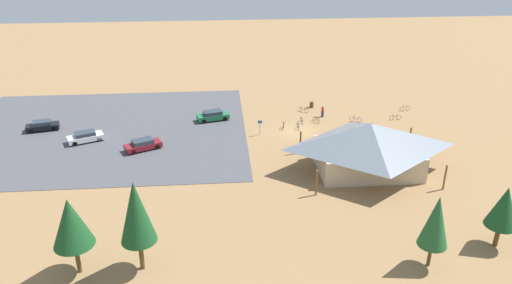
# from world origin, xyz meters

# --- Properties ---
(ground) EXTENTS (160.00, 160.00, 0.00)m
(ground) POSITION_xyz_m (0.00, 0.00, 0.00)
(ground) COLOR #937047
(ground) RESTS_ON ground
(parking_lot_asphalt) EXTENTS (38.67, 31.39, 0.05)m
(parking_lot_asphalt) POSITION_xyz_m (26.47, -1.92, 0.03)
(parking_lot_asphalt) COLOR #4C4C51
(parking_lot_asphalt) RESTS_ON ground
(bike_pavilion) EXTENTS (14.29, 10.55, 5.82)m
(bike_pavilion) POSITION_xyz_m (-6.12, 12.01, 3.32)
(bike_pavilion) COLOR #C6B28E
(bike_pavilion) RESTS_ON ground
(trash_bin) EXTENTS (0.60, 0.60, 0.90)m
(trash_bin) POSITION_xyz_m (-3.60, -8.67, 0.45)
(trash_bin) COLOR brown
(trash_bin) RESTS_ON ground
(lot_sign) EXTENTS (0.56, 0.08, 2.20)m
(lot_sign) POSITION_xyz_m (5.26, 1.12, 1.41)
(lot_sign) COLOR #99999E
(lot_sign) RESTS_ON ground
(pine_midwest) EXTENTS (2.91, 2.91, 8.23)m
(pine_midwest) POSITION_xyz_m (17.43, 27.47, 5.50)
(pine_midwest) COLOR brown
(pine_midwest) RESTS_ON ground
(pine_mideast) EXTENTS (2.43, 2.43, 6.70)m
(pine_mideast) POSITION_xyz_m (-6.38, 29.09, 4.40)
(pine_mideast) COLOR brown
(pine_mideast) RESTS_ON ground
(pine_east) EXTENTS (3.27, 3.27, 6.96)m
(pine_east) POSITION_xyz_m (22.54, 27.49, 4.83)
(pine_east) COLOR brown
(pine_east) RESTS_ON ground
(pine_far_east) EXTENTS (2.72, 2.72, 5.95)m
(pine_far_east) POSITION_xyz_m (-13.41, 26.96, 4.01)
(pine_far_east) COLOR brown
(pine_far_east) RESTS_ON ground
(bicycle_yellow_yard_left) EXTENTS (0.55, 1.66, 0.87)m
(bicycle_yellow_yard_left) POSITION_xyz_m (1.81, -0.87, 0.40)
(bicycle_yellow_yard_left) COLOR black
(bicycle_yellow_yard_left) RESTS_ON ground
(bicycle_teal_near_sign) EXTENTS (1.81, 0.48, 0.85)m
(bicycle_teal_near_sign) POSITION_xyz_m (-8.16, -0.51, 0.38)
(bicycle_teal_near_sign) COLOR black
(bicycle_teal_near_sign) RESTS_ON ground
(bicycle_red_trailside) EXTENTS (0.75, 1.59, 0.77)m
(bicycle_red_trailside) POSITION_xyz_m (-3.13, -2.73, 0.35)
(bicycle_red_trailside) COLOR black
(bicycle_red_trailside) RESTS_ON ground
(bicycle_purple_edge_north) EXTENTS (1.72, 0.51, 0.85)m
(bicycle_purple_edge_north) POSITION_xyz_m (-8.76, -2.35, 0.38)
(bicycle_purple_edge_north) COLOR black
(bicycle_purple_edge_north) RESTS_ON ground
(bicycle_silver_back_row) EXTENTS (0.79, 1.64, 0.84)m
(bicycle_silver_back_row) POSITION_xyz_m (-3.90, 3.06, 0.37)
(bicycle_silver_back_row) COLOR black
(bicycle_silver_back_row) RESTS_ON ground
(bicycle_orange_front_row) EXTENTS (1.73, 0.48, 0.82)m
(bicycle_orange_front_row) POSITION_xyz_m (-14.69, -2.69, 0.37)
(bicycle_orange_front_row) COLOR black
(bicycle_orange_front_row) RESTS_ON ground
(bicycle_blue_near_porch) EXTENTS (0.48, 1.63, 0.81)m
(bicycle_blue_near_porch) POSITION_xyz_m (-1.02, -2.63, 0.35)
(bicycle_blue_near_porch) COLOR black
(bicycle_blue_near_porch) RESTS_ON ground
(bicycle_black_by_bin) EXTENTS (1.37, 1.08, 0.75)m
(bicycle_black_by_bin) POSITION_xyz_m (-2.02, -6.85, 0.34)
(bicycle_black_by_bin) COLOR black
(bicycle_black_by_bin) RESTS_ON ground
(bicycle_white_edge_south) EXTENTS (1.69, 0.48, 0.83)m
(bicycle_white_edge_south) POSITION_xyz_m (-17.37, -6.06, 0.39)
(bicycle_white_edge_south) COLOR black
(bicycle_white_edge_south) RESTS_ON ground
(bicycle_green_mid_cluster) EXTENTS (0.48, 1.84, 0.91)m
(bicycle_green_mid_cluster) POSITION_xyz_m (-0.13, -0.41, 0.40)
(bicycle_green_mid_cluster) COLOR black
(bicycle_green_mid_cluster) RESTS_ON ground
(car_green_near_entry) EXTENTS (4.79, 2.81, 1.44)m
(car_green_near_entry) POSITION_xyz_m (11.51, -4.58, 0.76)
(car_green_near_entry) COLOR #1E6B3D
(car_green_near_entry) RESTS_ON parking_lot_asphalt
(car_white_back_corner) EXTENTS (4.80, 3.43, 1.36)m
(car_white_back_corner) POSITION_xyz_m (28.01, 1.40, 0.73)
(car_white_back_corner) COLOR white
(car_white_back_corner) RESTS_ON parking_lot_asphalt
(car_black_far_end) EXTENTS (4.51, 2.60, 1.37)m
(car_black_far_end) POSITION_xyz_m (34.72, -2.87, 0.73)
(car_black_far_end) COLOR black
(car_black_far_end) RESTS_ON parking_lot_asphalt
(car_maroon_end_stall) EXTENTS (4.81, 3.54, 1.38)m
(car_maroon_end_stall) POSITION_xyz_m (20.25, 4.46, 0.74)
(car_maroon_end_stall) COLOR maroon
(car_maroon_end_stall) RESTS_ON parking_lot_asphalt
(visitor_near_lot) EXTENTS (0.40, 0.37, 1.72)m
(visitor_near_lot) POSITION_xyz_m (-4.45, -4.70, 0.90)
(visitor_near_lot) COLOR #2D3347
(visitor_near_lot) RESTS_ON ground
(visitor_at_bikes) EXTENTS (0.38, 0.36, 1.60)m
(visitor_at_bikes) POSITION_xyz_m (-9.92, 1.79, 0.83)
(visitor_at_bikes) COLOR #2D3347
(visitor_at_bikes) RESTS_ON ground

